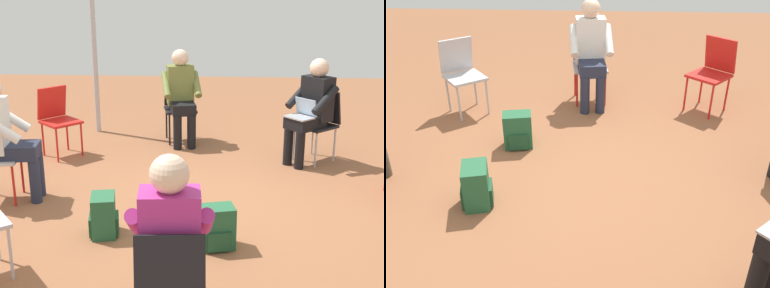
# 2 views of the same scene
# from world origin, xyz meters

# --- Properties ---
(ground_plane) EXTENTS (14.00, 14.00, 0.00)m
(ground_plane) POSITION_xyz_m (0.00, 0.00, 0.00)
(ground_plane) COLOR brown
(chair_northeast) EXTENTS (0.58, 0.58, 0.85)m
(chair_northeast) POSITION_xyz_m (1.54, 1.43, 0.50)
(chair_northeast) COLOR #B7B7BC
(chair_northeast) RESTS_ON ground
(chair_east) EXTENTS (0.48, 0.45, 0.85)m
(chair_east) POSITION_xyz_m (1.98, -0.02, 0.50)
(chair_east) COLOR #B7B7BC
(chair_east) RESTS_ON ground
(chair_southeast) EXTENTS (0.59, 0.58, 0.85)m
(chair_southeast) POSITION_xyz_m (1.75, -1.46, 0.50)
(chair_southeast) COLOR red
(chair_southeast) RESTS_ON ground
(person_in_white) EXTENTS (0.55, 0.54, 1.24)m
(person_in_white) POSITION_xyz_m (1.82, -0.04, 0.69)
(person_in_white) COLOR #23283D
(person_in_white) RESTS_ON ground
(backpack_near_laptop_user) EXTENTS (0.32, 0.29, 0.36)m
(backpack_near_laptop_user) POSITION_xyz_m (-0.25, 0.82, 0.16)
(backpack_near_laptop_user) COLOR #235B38
(backpack_near_laptop_user) RESTS_ON ground
(backpack_by_empty_chair) EXTENTS (0.28, 0.31, 0.36)m
(backpack_by_empty_chair) POSITION_xyz_m (0.72, 0.66, 0.16)
(backpack_by_empty_chair) COLOR #235B38
(backpack_by_empty_chair) RESTS_ON ground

